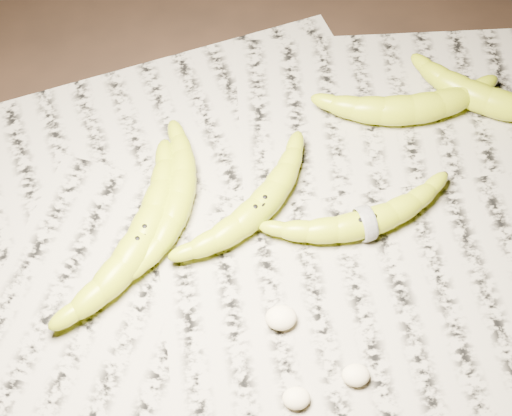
{
  "coord_description": "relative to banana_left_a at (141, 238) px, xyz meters",
  "views": [
    {
      "loc": [
        -0.05,
        -0.43,
        0.76
      ],
      "look_at": [
        -0.02,
        0.0,
        0.05
      ],
      "focal_mm": 50.0,
      "sensor_mm": 36.0,
      "label": 1
    }
  ],
  "objects": [
    {
      "name": "flesh_chunk_b",
      "position": [
        0.16,
        -0.2,
        -0.01
      ],
      "size": [
        0.03,
        0.02,
        0.02
      ],
      "primitive_type": "ellipsoid",
      "color": "#FFF2C5",
      "rests_on": "newspaper_patch"
    },
    {
      "name": "flesh_chunk_a",
      "position": [
        0.16,
        -0.11,
        -0.01
      ],
      "size": [
        0.04,
        0.03,
        0.02
      ],
      "primitive_type": "ellipsoid",
      "color": "#FFF2C5",
      "rests_on": "newspaper_patch"
    },
    {
      "name": "banana_upper_b",
      "position": [
        0.46,
        0.18,
        -0.0
      ],
      "size": [
        0.2,
        0.15,
        0.04
      ],
      "primitive_type": null,
      "rotation": [
        0.0,
        0.0,
        -0.51
      ],
      "color": "#ACC118",
      "rests_on": "newspaper_patch"
    },
    {
      "name": "banana_center",
      "position": [
        0.14,
        0.03,
        -0.0
      ],
      "size": [
        0.19,
        0.19,
        0.04
      ],
      "primitive_type": null,
      "rotation": [
        0.0,
        0.0,
        0.79
      ],
      "color": "#ACC118",
      "rests_on": "newspaper_patch"
    },
    {
      "name": "banana_upper_a",
      "position": [
        0.35,
        0.17,
        -0.0
      ],
      "size": [
        0.22,
        0.08,
        0.04
      ],
      "primitive_type": null,
      "rotation": [
        0.0,
        0.0,
        0.06
      ],
      "color": "#ACC118",
      "rests_on": "newspaper_patch"
    },
    {
      "name": "flesh_chunk_c",
      "position": [
        0.23,
        -0.18,
        -0.01
      ],
      "size": [
        0.03,
        0.03,
        0.02
      ],
      "primitive_type": "ellipsoid",
      "color": "#FFF2C5",
      "rests_on": "newspaper_patch"
    },
    {
      "name": "banana_taped",
      "position": [
        0.27,
        0.0,
        -0.0
      ],
      "size": [
        0.22,
        0.11,
        0.04
      ],
      "primitive_type": null,
      "rotation": [
        0.0,
        0.0,
        0.24
      ],
      "color": "#ACC118",
      "rests_on": "newspaper_patch"
    },
    {
      "name": "banana_left_b",
      "position": [
        0.04,
        0.05,
        -0.0
      ],
      "size": [
        0.11,
        0.2,
        0.04
      ],
      "primitive_type": null,
      "rotation": [
        0.0,
        0.0,
        1.33
      ],
      "color": "#ACC118",
      "rests_on": "newspaper_patch"
    },
    {
      "name": "ground",
      "position": [
        0.16,
        0.02,
        -0.03
      ],
      "size": [
        3.0,
        3.0,
        0.0
      ],
      "primitive_type": "plane",
      "color": "black",
      "rests_on": "ground"
    },
    {
      "name": "measuring_tape",
      "position": [
        0.27,
        0.0,
        -0.0
      ],
      "size": [
        0.01,
        0.04,
        0.05
      ],
      "primitive_type": "torus",
      "rotation": [
        0.0,
        1.57,
        0.24
      ],
      "color": "white",
      "rests_on": "newspaper_patch"
    },
    {
      "name": "banana_left_a",
      "position": [
        0.0,
        0.0,
        0.0
      ],
      "size": [
        0.17,
        0.24,
        0.04
      ],
      "primitive_type": null,
      "rotation": [
        0.0,
        0.0,
        1.09
      ],
      "color": "#ACC118",
      "rests_on": "newspaper_patch"
    },
    {
      "name": "newspaper_patch",
      "position": [
        0.19,
        -0.01,
        -0.03
      ],
      "size": [
        0.9,
        0.7,
        0.01
      ],
      "primitive_type": "cube",
      "color": "#A09A89",
      "rests_on": "ground"
    }
  ]
}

